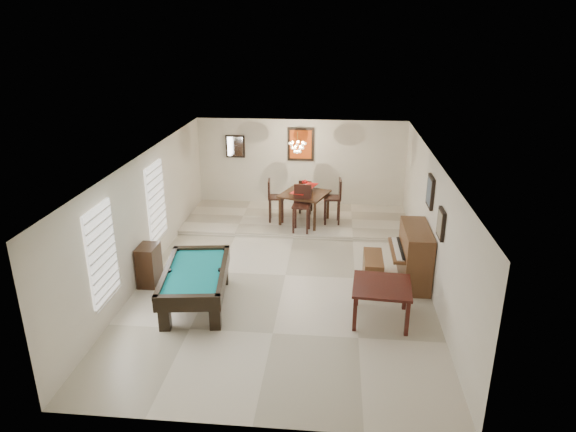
% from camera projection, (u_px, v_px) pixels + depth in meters
% --- Properties ---
extents(ground_plane, '(6.00, 9.00, 0.02)m').
position_uv_depth(ground_plane, '(285.00, 276.00, 11.14)').
color(ground_plane, beige).
extents(wall_back, '(6.00, 0.04, 2.60)m').
position_uv_depth(wall_back, '(301.00, 164.00, 14.88)').
color(wall_back, silver).
rests_on(wall_back, ground_plane).
extents(wall_front, '(6.00, 0.04, 2.60)m').
position_uv_depth(wall_front, '(250.00, 345.00, 6.49)').
color(wall_front, silver).
rests_on(wall_front, ground_plane).
extents(wall_left, '(0.04, 9.00, 2.60)m').
position_uv_depth(wall_left, '(146.00, 215.00, 10.95)').
color(wall_left, silver).
rests_on(wall_left, ground_plane).
extents(wall_right, '(0.04, 9.00, 2.60)m').
position_uv_depth(wall_right, '(432.00, 224.00, 10.42)').
color(wall_right, silver).
rests_on(wall_right, ground_plane).
extents(ceiling, '(6.00, 9.00, 0.04)m').
position_uv_depth(ceiling, '(285.00, 159.00, 10.23)').
color(ceiling, white).
rests_on(ceiling, wall_back).
extents(dining_step, '(6.00, 2.50, 0.12)m').
position_uv_depth(dining_step, '(297.00, 219.00, 14.15)').
color(dining_step, beige).
rests_on(dining_step, ground_plane).
extents(window_left_front, '(0.06, 1.00, 1.70)m').
position_uv_depth(window_left_front, '(102.00, 253.00, 8.86)').
color(window_left_front, white).
rests_on(window_left_front, wall_left).
extents(window_left_rear, '(0.06, 1.00, 1.70)m').
position_uv_depth(window_left_rear, '(156.00, 201.00, 11.47)').
color(window_left_rear, white).
rests_on(window_left_rear, wall_left).
extents(pool_table, '(1.43, 2.28, 0.72)m').
position_uv_depth(pool_table, '(196.00, 288.00, 9.86)').
color(pool_table, black).
rests_on(pool_table, ground_plane).
extents(square_table, '(1.11, 1.11, 0.72)m').
position_uv_depth(square_table, '(381.00, 302.00, 9.35)').
color(square_table, black).
rests_on(square_table, ground_plane).
extents(upright_piano, '(0.81, 1.45, 1.21)m').
position_uv_depth(upright_piano, '(408.00, 255.00, 10.67)').
color(upright_piano, brown).
rests_on(upright_piano, ground_plane).
extents(piano_bench, '(0.40, 1.00, 0.55)m').
position_uv_depth(piano_bench, '(373.00, 269.00, 10.82)').
color(piano_bench, brown).
rests_on(piano_bench, ground_plane).
extents(apothecary_chest, '(0.38, 0.57, 0.86)m').
position_uv_depth(apothecary_chest, '(149.00, 265.00, 10.63)').
color(apothecary_chest, black).
rests_on(apothecary_chest, ground_plane).
extents(dining_table, '(1.43, 1.43, 0.93)m').
position_uv_depth(dining_table, '(304.00, 205.00, 13.67)').
color(dining_table, black).
rests_on(dining_table, dining_step).
extents(flower_vase, '(0.17, 0.17, 0.25)m').
position_uv_depth(flower_vase, '(305.00, 184.00, 13.47)').
color(flower_vase, '#A10F0D').
rests_on(flower_vase, dining_table).
extents(dining_chair_south, '(0.47, 0.47, 1.19)m').
position_uv_depth(dining_chair_south, '(301.00, 209.00, 12.99)').
color(dining_chair_south, black).
rests_on(dining_chair_south, dining_step).
extents(dining_chair_north, '(0.40, 0.40, 0.97)m').
position_uv_depth(dining_chair_north, '(306.00, 196.00, 14.37)').
color(dining_chair_north, black).
rests_on(dining_chair_north, dining_step).
extents(dining_chair_west, '(0.46, 0.46, 1.14)m').
position_uv_depth(dining_chair_west, '(276.00, 200.00, 13.72)').
color(dining_chair_west, black).
rests_on(dining_chair_west, dining_step).
extents(dining_chair_east, '(0.47, 0.47, 1.21)m').
position_uv_depth(dining_chair_east, '(332.00, 201.00, 13.55)').
color(dining_chair_east, black).
rests_on(dining_chair_east, dining_step).
extents(chandelier, '(0.44, 0.44, 0.60)m').
position_uv_depth(chandelier, '(297.00, 143.00, 13.35)').
color(chandelier, '#FFE5B2').
rests_on(chandelier, ceiling).
extents(back_painting, '(0.75, 0.06, 0.95)m').
position_uv_depth(back_painting, '(301.00, 144.00, 14.63)').
color(back_painting, '#D84C14').
rests_on(back_painting, wall_back).
extents(back_mirror, '(0.55, 0.06, 0.65)m').
position_uv_depth(back_mirror, '(235.00, 146.00, 14.83)').
color(back_mirror, white).
rests_on(back_mirror, wall_back).
extents(right_picture_upper, '(0.06, 0.55, 0.65)m').
position_uv_depth(right_picture_upper, '(430.00, 192.00, 10.49)').
color(right_picture_upper, slate).
rests_on(right_picture_upper, wall_right).
extents(right_picture_lower, '(0.06, 0.45, 0.55)m').
position_uv_depth(right_picture_lower, '(441.00, 224.00, 9.35)').
color(right_picture_lower, gray).
rests_on(right_picture_lower, wall_right).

